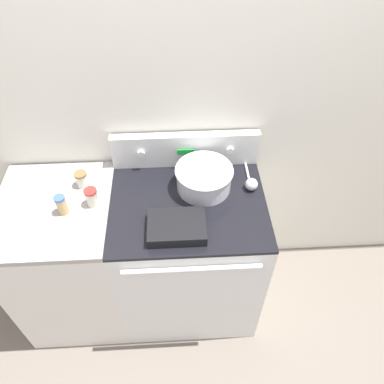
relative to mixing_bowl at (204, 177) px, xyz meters
name	(u,v)px	position (x,y,z in m)	size (l,w,h in m)	color
ground_plane	(192,340)	(-0.09, -0.42, -1.00)	(12.00, 12.00, 0.00)	#6B6056
kitchen_wall	(184,108)	(-0.09, 0.25, 0.25)	(8.00, 0.05, 2.50)	silver
stove_range	(189,255)	(-0.09, -0.10, -0.54)	(0.78, 0.66, 0.93)	silver
control_panel	(185,149)	(-0.09, 0.19, 0.03)	(0.78, 0.07, 0.20)	silver
side_counter	(73,260)	(-0.76, -0.10, -0.53)	(0.57, 0.63, 0.94)	silver
mixing_bowl	(204,177)	(0.00, 0.00, 0.00)	(0.29, 0.29, 0.13)	silver
casserole_dish	(177,226)	(-0.15, -0.28, -0.04)	(0.27, 0.20, 0.06)	black
ladle	(251,182)	(0.24, 0.00, -0.04)	(0.06, 0.31, 0.06)	#B7B7B7
spice_jar_red_cap	(92,197)	(-0.55, -0.10, -0.01)	(0.06, 0.06, 0.10)	beige
spice_jar_brown_cap	(82,179)	(-0.62, 0.04, -0.02)	(0.06, 0.06, 0.08)	beige
spice_jar_blue_cap	(62,205)	(-0.69, -0.14, -0.01)	(0.05, 0.05, 0.11)	tan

